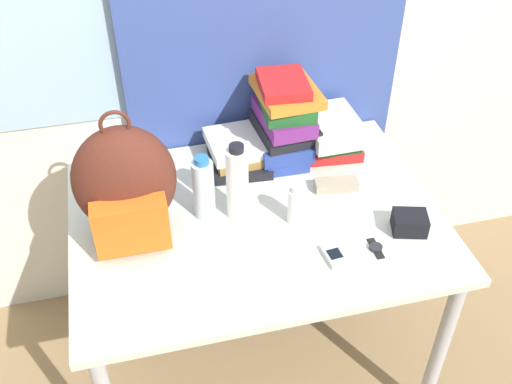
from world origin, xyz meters
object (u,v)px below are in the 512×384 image
object	(u,v)px
sunscreen_bottle	(296,205)
backpack	(125,184)
book_stack_center	(284,120)
water_bottle	(204,188)
wristwatch	(376,248)
sunglasses_case	(336,185)
camera_pouch	(410,223)
cell_phone	(334,256)
book_stack_left	(237,152)
sports_bottle	(237,183)
book_stack_right	(332,133)

from	to	relation	value
sunscreen_bottle	backpack	bearing A→B (deg)	169.81
book_stack_center	water_bottle	distance (m)	0.42
backpack	wristwatch	xyz separation A→B (m)	(0.73, -0.28, -0.18)
sunscreen_bottle	sunglasses_case	bearing A→B (deg)	33.95
camera_pouch	wristwatch	xyz separation A→B (m)	(-0.14, -0.05, -0.03)
wristwatch	backpack	bearing A→B (deg)	159.03
sunscreen_bottle	cell_phone	bearing A→B (deg)	-70.34
book_stack_left	sports_bottle	world-z (taller)	sports_bottle
book_stack_right	sunglasses_case	bearing A→B (deg)	-104.39
sunglasses_case	camera_pouch	distance (m)	0.30
book_stack_left	book_stack_right	world-z (taller)	book_stack_right
water_bottle	sports_bottle	distance (m)	0.11
backpack	cell_phone	bearing A→B (deg)	-25.66
sports_bottle	wristwatch	distance (m)	0.48
backpack	book_stack_left	distance (m)	0.50
sports_bottle	sunscreen_bottle	xyz separation A→B (m)	(0.18, -0.08, -0.07)
sports_bottle	camera_pouch	size ratio (longest dim) A/B	2.21
camera_pouch	wristwatch	world-z (taller)	camera_pouch
sunglasses_case	book_stack_center	bearing A→B (deg)	119.23
book_stack_right	sunscreen_bottle	bearing A→B (deg)	-124.70
backpack	sunscreen_bottle	size ratio (longest dim) A/B	2.99
book_stack_right	sunglasses_case	size ratio (longest dim) A/B	1.75
book_stack_center	cell_phone	bearing A→B (deg)	-88.93
backpack	book_stack_center	distance (m)	0.63
water_bottle	sunscreen_bottle	xyz separation A→B (m)	(0.28, -0.11, -0.04)
book_stack_left	book_stack_center	bearing A→B (deg)	-0.07
sports_bottle	book_stack_right	bearing A→B (deg)	33.23
water_bottle	cell_phone	xyz separation A→B (m)	(0.35, -0.29, -0.10)
book_stack_center	sunglasses_case	world-z (taller)	book_stack_center
book_stack_center	sports_bottle	size ratio (longest dim) A/B	1.18
wristwatch	cell_phone	bearing A→B (deg)	-178.26
camera_pouch	wristwatch	distance (m)	0.15
backpack	sunscreen_bottle	distance (m)	0.54
water_bottle	sunscreen_bottle	distance (m)	0.30
sports_bottle	cell_phone	xyz separation A→B (m)	(0.24, -0.27, -0.12)
book_stack_right	cell_phone	distance (m)	0.57
book_stack_center	sunscreen_bottle	size ratio (longest dim) A/B	2.25
backpack	book_stack_left	size ratio (longest dim) A/B	1.71
water_bottle	sports_bottle	bearing A→B (deg)	-14.93
book_stack_right	camera_pouch	xyz separation A→B (m)	(0.10, -0.48, -0.04)
sports_bottle	sunscreen_bottle	size ratio (longest dim) A/B	1.91
cell_phone	book_stack_right	bearing A→B (deg)	71.92
sunscreen_bottle	wristwatch	world-z (taller)	sunscreen_bottle
cell_phone	wristwatch	distance (m)	0.14
sunscreen_bottle	book_stack_center	bearing A→B (deg)	80.82
book_stack_right	cell_phone	size ratio (longest dim) A/B	2.75
sunscreen_bottle	wristwatch	bearing A→B (deg)	-41.97
backpack	book_stack_center	size ratio (longest dim) A/B	1.33
book_stack_center	camera_pouch	distance (m)	0.58
cell_phone	camera_pouch	bearing A→B (deg)	12.20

